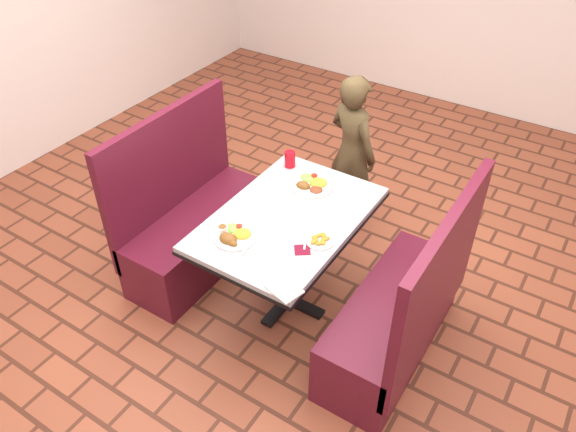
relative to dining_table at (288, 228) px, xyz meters
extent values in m
plane|color=#9C4D33|center=(0.00, 0.00, -0.65)|extent=(7.00, 7.00, 0.00)
cube|color=#B6B8BB|center=(0.00, 0.00, 0.08)|extent=(0.80, 1.20, 0.03)
cube|color=black|center=(0.00, 0.00, 0.05)|extent=(0.81, 1.21, 0.02)
cylinder|color=black|center=(0.00, 0.00, -0.30)|extent=(0.10, 0.10, 0.69)
cube|color=black|center=(0.00, 0.00, -0.64)|extent=(0.55, 0.08, 0.03)
cube|color=black|center=(0.00, 0.00, -0.64)|extent=(0.08, 0.55, 0.03)
cube|color=maroon|center=(-0.75, 0.00, -0.43)|extent=(0.45, 1.20, 0.45)
cube|color=maroon|center=(-0.97, 0.00, 0.05)|extent=(0.06, 1.20, 0.95)
cube|color=maroon|center=(0.75, 0.00, -0.43)|extent=(0.45, 1.20, 0.45)
cube|color=maroon|center=(0.97, 0.00, 0.05)|extent=(0.06, 1.20, 0.95)
imported|color=brown|center=(-0.10, 1.06, -0.03)|extent=(0.53, 0.44, 1.24)
cylinder|color=white|center=(-0.15, -0.34, 0.10)|extent=(0.26, 0.26, 0.02)
ellipsoid|color=gold|center=(-0.12, -0.30, 0.14)|extent=(0.11, 0.11, 0.05)
ellipsoid|color=#81C04D|center=(-0.20, -0.29, 0.13)|extent=(0.11, 0.09, 0.03)
cylinder|color=red|center=(-0.17, -0.27, 0.13)|extent=(0.04, 0.04, 0.01)
ellipsoid|color=brown|center=(-0.16, -0.39, 0.14)|extent=(0.11, 0.09, 0.06)
ellipsoid|color=brown|center=(-0.12, -0.41, 0.13)|extent=(0.06, 0.05, 0.04)
cylinder|color=white|center=(-0.23, -0.35, 0.13)|extent=(0.06, 0.06, 0.04)
cylinder|color=brown|center=(-0.23, -0.35, 0.15)|extent=(0.05, 0.05, 0.00)
cylinder|color=white|center=(-0.04, 0.34, 0.10)|extent=(0.29, 0.29, 0.02)
ellipsoid|color=gold|center=(-0.01, 0.38, 0.14)|extent=(0.12, 0.12, 0.05)
ellipsoid|color=#81C04D|center=(-0.09, 0.40, 0.13)|extent=(0.12, 0.10, 0.04)
cylinder|color=red|center=(-0.06, 0.42, 0.13)|extent=(0.04, 0.04, 0.01)
ellipsoid|color=brown|center=(0.02, 0.31, 0.13)|extent=(0.09, 0.09, 0.03)
ellipsoid|color=brown|center=(-0.07, 0.30, 0.14)|extent=(0.10, 0.07, 0.06)
cylinder|color=white|center=(0.28, -0.10, 0.10)|extent=(0.17, 0.17, 0.01)
cube|color=maroon|center=(0.24, -0.22, 0.10)|extent=(0.13, 0.13, 0.00)
cube|color=#BBBBC0|center=(0.22, -0.16, 0.10)|extent=(0.07, 0.12, 0.00)
cylinder|color=red|center=(-0.29, 0.48, 0.15)|extent=(0.07, 0.07, 0.11)
cube|color=silver|center=(0.32, -0.54, 0.10)|extent=(0.21, 0.18, 0.01)
cube|color=silver|center=(-0.04, -0.36, 0.11)|extent=(0.06, 0.18, 0.00)
cube|color=silver|center=(-0.05, -0.37, 0.11)|extent=(0.03, 0.13, 0.00)
camera|label=1|loc=(1.45, -2.27, 2.23)|focal=35.00mm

